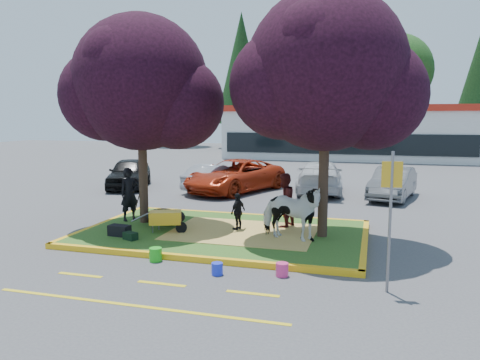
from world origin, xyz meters
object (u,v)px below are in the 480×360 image
(wheelbarrow, at_px, (166,218))
(bucket_green, at_px, (156,255))
(cow, at_px, (291,213))
(sign_post, at_px, (391,205))
(handler, at_px, (129,194))
(car_silver, at_px, (213,177))
(calf, at_px, (164,216))
(bucket_blue, at_px, (217,269))
(car_black, at_px, (129,173))
(bucket_pink, at_px, (282,270))

(wheelbarrow, relative_size, bucket_green, 4.90)
(cow, relative_size, bucket_green, 5.49)
(cow, distance_m, sign_post, 3.88)
(cow, xyz_separation_m, wheelbarrow, (-3.68, -0.09, -0.35))
(cow, bearing_deg, bucket_green, 140.69)
(bucket_green, bearing_deg, cow, 38.04)
(handler, relative_size, car_silver, 0.46)
(calf, xyz_separation_m, wheelbarrow, (0.49, -0.88, 0.17))
(handler, height_order, bucket_blue, handler)
(sign_post, distance_m, bucket_green, 5.69)
(handler, xyz_separation_m, car_silver, (0.18, 7.62, -0.39))
(calf, height_order, car_black, car_black)
(sign_post, distance_m, car_silver, 13.91)
(bucket_pink, bearing_deg, wheelbarrow, 148.52)
(bucket_pink, bearing_deg, car_black, 132.48)
(bucket_blue, bearing_deg, car_black, 127.26)
(handler, height_order, bucket_green, handler)
(wheelbarrow, distance_m, car_black, 10.13)
(car_black, bearing_deg, bucket_green, -76.95)
(wheelbarrow, height_order, car_silver, car_silver)
(handler, distance_m, car_black, 8.26)
(car_silver, bearing_deg, bucket_blue, 119.58)
(sign_post, relative_size, car_silver, 0.76)
(sign_post, bearing_deg, bucket_blue, 170.32)
(cow, relative_size, car_silver, 0.48)
(sign_post, height_order, bucket_green, sign_post)
(bucket_blue, distance_m, car_silver, 12.17)
(bucket_pink, xyz_separation_m, car_silver, (-5.56, 11.13, 0.47))
(calf, bearing_deg, cow, -35.64)
(wheelbarrow, relative_size, car_black, 0.38)
(wheelbarrow, distance_m, bucket_blue, 3.74)
(car_black, bearing_deg, car_silver, -13.27)
(sign_post, xyz_separation_m, bucket_blue, (-3.64, 0.03, -1.66))
(handler, bearing_deg, bucket_pink, -87.05)
(wheelbarrow, height_order, sign_post, sign_post)
(sign_post, height_order, bucket_blue, sign_post)
(bucket_pink, bearing_deg, cow, 95.94)
(handler, relative_size, car_black, 0.40)
(wheelbarrow, bearing_deg, cow, -19.84)
(cow, height_order, handler, handler)
(cow, relative_size, car_black, 0.43)
(wheelbarrow, height_order, bucket_pink, wheelbarrow)
(cow, xyz_separation_m, bucket_blue, (-1.16, -2.82, -0.79))
(cow, xyz_separation_m, sign_post, (2.49, -2.85, 0.87))
(handler, distance_m, sign_post, 8.87)
(bucket_green, distance_m, car_silver, 11.18)
(cow, height_order, bucket_green, cow)
(car_silver, bearing_deg, handler, 98.38)
(bucket_green, distance_m, bucket_blue, 1.85)
(calf, xyz_separation_m, car_black, (-5.36, 7.40, 0.33))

